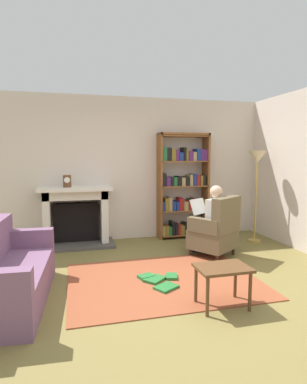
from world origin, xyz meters
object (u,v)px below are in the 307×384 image
object	(u,v)px
fireplace	(76,214)
floor_lamp	(257,165)
armchair_reading	(216,230)
side_table	(223,273)
bookshelf	(183,187)
seated_reader	(210,217)
sofa_floral	(6,275)
mantel_clock	(67,181)

from	to	relation	value
fireplace	floor_lamp	size ratio (longest dim) A/B	0.77
fireplace	floor_lamp	bearing A→B (deg)	-10.61
armchair_reading	side_table	world-z (taller)	armchair_reading
bookshelf	side_table	distance (m)	2.99
seated_reader	sofa_floral	world-z (taller)	seated_reader
sofa_floral	armchair_reading	bearing A→B (deg)	-68.95
mantel_clock	seated_reader	bearing A→B (deg)	-25.00
seated_reader	mantel_clock	bearing A→B (deg)	-59.10
bookshelf	floor_lamp	bearing A→B (deg)	-28.07
seated_reader	sofa_floral	distance (m)	3.06
bookshelf	seated_reader	xyz separation A→B (m)	(0.05, -1.17, -0.38)
mantel_clock	seated_reader	distance (m)	2.51
sofa_floral	mantel_clock	bearing A→B (deg)	-13.75
floor_lamp	sofa_floral	bearing A→B (deg)	-158.74
seated_reader	floor_lamp	size ratio (longest dim) A/B	0.67
fireplace	bookshelf	world-z (taller)	bookshelf
fireplace	sofa_floral	distance (m)	2.31
fireplace	armchair_reading	size ratio (longest dim) A/B	1.35
sofa_floral	side_table	world-z (taller)	sofa_floral
side_table	seated_reader	bearing A→B (deg)	69.81
bookshelf	side_table	xyz separation A→B (m)	(-0.57, -2.87, -0.63)
mantel_clock	armchair_reading	world-z (taller)	mantel_clock
bookshelf	mantel_clock	bearing A→B (deg)	-176.43
armchair_reading	sofa_floral	size ratio (longest dim) A/B	0.56
fireplace	mantel_clock	bearing A→B (deg)	-144.10
armchair_reading	sofa_floral	distance (m)	3.07
fireplace	bookshelf	bearing A→B (deg)	1.03
seated_reader	bookshelf	bearing A→B (deg)	-121.41
mantel_clock	side_table	distance (m)	3.27
seated_reader	side_table	size ratio (longest dim) A/B	2.04
mantel_clock	floor_lamp	xyz separation A→B (m)	(3.38, -0.51, 0.27)
floor_lamp	seated_reader	bearing A→B (deg)	-155.34
fireplace	floor_lamp	distance (m)	3.41
bookshelf	seated_reader	size ratio (longest dim) A/B	1.78
fireplace	seated_reader	world-z (taller)	seated_reader
armchair_reading	floor_lamp	size ratio (longest dim) A/B	0.57
mantel_clock	sofa_floral	distance (m)	2.32
fireplace	mantel_clock	size ratio (longest dim) A/B	6.25
seated_reader	sofa_floral	bearing A→B (deg)	-14.25
sofa_floral	side_table	xyz separation A→B (m)	(2.24, -0.66, 0.05)
fireplace	bookshelf	distance (m)	2.08
armchair_reading	seated_reader	world-z (taller)	seated_reader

